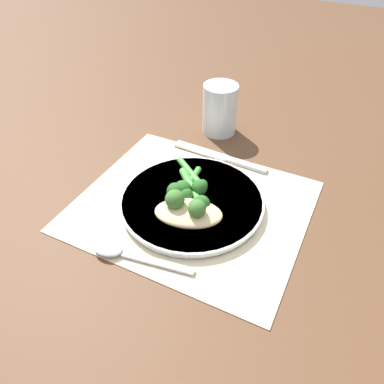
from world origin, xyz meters
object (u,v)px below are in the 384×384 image
plate (192,201)px  broccoli_stalk_rear (197,182)px  knife (221,157)px  spoon (119,251)px  chicken_fillet (188,213)px  broccoli_stalk_right (197,201)px  water_glass (220,109)px  broccoli_stalk_left (182,190)px

plate → broccoli_stalk_rear: size_ratio=2.71×
knife → plate: bearing=-173.5°
spoon → plate: bearing=-27.2°
chicken_fillet → broccoli_stalk_right: 0.03m
knife → water_glass: 0.12m
chicken_fillet → knife: 0.20m
broccoli_stalk_rear → broccoli_stalk_right: bearing=62.3°
knife → water_glass: (-0.05, 0.10, 0.05)m
broccoli_stalk_rear → knife: broccoli_stalk_rear is taller
broccoli_stalk_left → broccoli_stalk_rear: size_ratio=1.08×
spoon → water_glass: water_glass is taller
broccoli_stalk_right → spoon: size_ratio=0.66×
knife → spoon: bearing=175.0°
plate → knife: bearing=94.0°
plate → broccoli_stalk_left: 0.03m
water_glass → spoon: bearing=-88.9°
chicken_fillet → knife: (-0.03, 0.20, -0.02)m
plate → water_glass: water_glass is taller
plate → spoon: size_ratio=1.52×
chicken_fillet → broccoli_stalk_right: (0.00, 0.03, 0.00)m
chicken_fillet → knife: chicken_fillet is taller
broccoli_stalk_right → water_glass: 0.28m
broccoli_stalk_right → water_glass: (-0.07, 0.27, 0.02)m
broccoli_stalk_left → spoon: size_ratio=0.61×
broccoli_stalk_right → broccoli_stalk_left: bearing=-66.0°
spoon → water_glass: (-0.01, 0.40, 0.05)m
chicken_fillet → plate: bearing=109.5°
broccoli_stalk_right → broccoli_stalk_rear: (-0.02, 0.05, -0.00)m
plate → broccoli_stalk_left: size_ratio=2.50×
broccoli_stalk_left → spoon: broccoli_stalk_left is taller
broccoli_stalk_right → knife: 0.17m
broccoli_stalk_left → knife: broccoli_stalk_left is taller
water_glass → knife: bearing=-64.6°
spoon → broccoli_stalk_rear: bearing=-22.3°
broccoli_stalk_rear → spoon: (-0.04, -0.18, -0.02)m
chicken_fillet → spoon: size_ratio=0.77×
broccoli_stalk_right → water_glass: bearing=-119.0°
plate → broccoli_stalk_rear: bearing=100.6°
chicken_fillet → broccoli_stalk_rear: (-0.02, 0.08, 0.00)m
broccoli_stalk_rear → spoon: bearing=22.7°
plate → knife: (-0.01, 0.15, -0.01)m
broccoli_stalk_rear → knife: (-0.00, 0.12, -0.02)m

